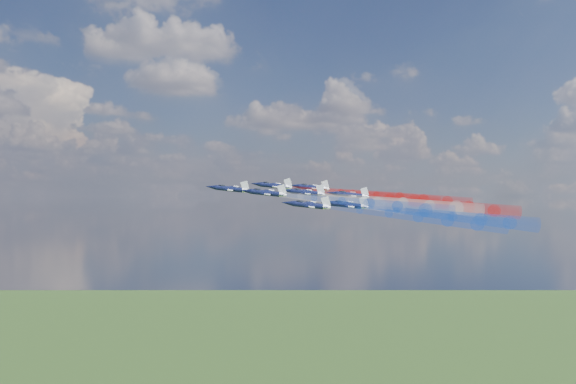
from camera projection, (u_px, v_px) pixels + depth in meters
name	position (u px, v px, depth m)	size (l,w,h in m)	color
jet_lead	(229.00, 189.00, 158.98)	(9.28, 11.60, 3.09)	black
trail_lead	(326.00, 199.00, 157.27)	(3.87, 39.63, 3.87)	white
jet_inner_left	(265.00, 193.00, 148.81)	(9.28, 11.60, 3.09)	black
trail_inner_left	(369.00, 204.00, 147.10)	(3.87, 39.63, 3.87)	blue
jet_inner_right	(273.00, 186.00, 168.41)	(9.28, 11.60, 3.09)	black
trail_inner_right	(365.00, 195.00, 166.70)	(3.87, 39.63, 3.87)	red
jet_outer_left	(308.00, 205.00, 141.63)	(9.28, 11.60, 3.09)	black
trail_outer_left	(418.00, 217.00, 139.92)	(3.87, 39.63, 3.87)	blue
jet_center_third	(305.00, 192.00, 157.86)	(9.28, 11.60, 3.09)	black
trail_center_third	(403.00, 203.00, 156.15)	(3.87, 39.63, 3.87)	white
jet_outer_right	(311.00, 187.00, 175.15)	(9.28, 11.60, 3.09)	black
trail_outer_right	(400.00, 197.00, 173.44)	(3.87, 39.63, 3.87)	red
jet_rear_left	(347.00, 205.00, 147.67)	(9.28, 11.60, 3.09)	black
trail_rear_left	(453.00, 216.00, 145.96)	(3.87, 39.63, 3.87)	blue
jet_rear_right	(350.00, 195.00, 165.90)	(9.28, 11.60, 3.09)	black
trail_rear_right	(444.00, 205.00, 164.19)	(3.87, 39.63, 3.87)	red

